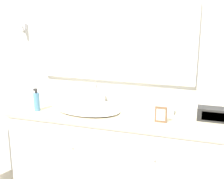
% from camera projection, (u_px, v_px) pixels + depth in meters
% --- Properties ---
extents(wall_back, '(8.00, 0.18, 2.55)m').
position_uv_depth(wall_back, '(132.00, 62.00, 2.75)').
color(wall_back, silver).
rests_on(wall_back, ground_plane).
extents(vanity_counter, '(1.88, 0.58, 0.90)m').
position_uv_depth(vanity_counter, '(121.00, 163.00, 2.68)').
color(vanity_counter, white).
rests_on(vanity_counter, ground_plane).
extents(sink_basin, '(0.54, 0.40, 0.20)m').
position_uv_depth(sink_basin, '(89.00, 109.00, 2.62)').
color(sink_basin, white).
rests_on(sink_basin, vanity_counter).
extents(soap_bottle, '(0.05, 0.05, 0.20)m').
position_uv_depth(soap_bottle, '(37.00, 101.00, 2.62)').
color(soap_bottle, teal).
rests_on(soap_bottle, vanity_counter).
extents(appliance_box, '(0.25, 0.11, 0.10)m').
position_uv_depth(appliance_box, '(214.00, 114.00, 2.40)').
color(appliance_box, black).
rests_on(appliance_box, vanity_counter).
extents(picture_frame, '(0.09, 0.01, 0.12)m').
position_uv_depth(picture_frame, '(161.00, 115.00, 2.36)').
color(picture_frame, brown).
rests_on(picture_frame, vanity_counter).
extents(hand_towel_near_sink, '(0.19, 0.10, 0.03)m').
position_uv_depth(hand_towel_near_sink, '(163.00, 111.00, 2.59)').
color(hand_towel_near_sink, '#A8B7C6').
rests_on(hand_towel_near_sink, vanity_counter).
extents(metal_tray, '(0.19, 0.09, 0.01)m').
position_uv_depth(metal_tray, '(184.00, 125.00, 2.32)').
color(metal_tray, '#ADADB2').
rests_on(metal_tray, vanity_counter).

